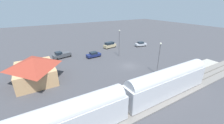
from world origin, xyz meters
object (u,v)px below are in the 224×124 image
Objects in this scene: suv_tan at (110,45)px; station_building at (35,69)px; pickup_charcoal at (62,55)px; pedestrian_on_platform at (184,68)px; sedan_navy at (94,55)px; light_pole_near_platform at (159,55)px; sedan_silver at (141,44)px; light_pole_lot_center at (119,40)px.

station_building is at bearing 117.34° from suv_tan.
station_building is 14.18m from pickup_charcoal.
sedan_navy is at bearing 34.23° from pedestrian_on_platform.
light_pole_near_platform is at bearing -155.57° from sedan_navy.
sedan_silver is (2.10, -21.31, 0.00)m from sedan_navy.
station_building is at bearing 145.63° from pickup_charcoal.
sedan_navy is at bearing 123.92° from suv_tan.
sedan_silver is 15.41m from light_pole_lot_center.
pedestrian_on_platform is 25.65m from sedan_navy.
sedan_navy is 11.53m from suv_tan.
pedestrian_on_platform is at bearing -158.94° from light_pole_lot_center.
suv_tan is at bearing -12.25° from light_pole_lot_center.
light_pole_near_platform is 0.92× the size of light_pole_lot_center.
pickup_charcoal is at bearing 96.05° from suv_tan.
light_pole_lot_center is (-7.66, -16.19, 4.15)m from pickup_charcoal.
station_building is 27.46m from light_pole_near_platform.
light_pole_near_platform is (-18.32, -8.32, 3.93)m from sedan_navy.
suv_tan is 0.68× the size of light_pole_near_platform.
pickup_charcoal is at bearing 85.43° from sedan_silver.
station_building is 1.87× the size of pickup_charcoal.
sedan_silver is at bearing -69.17° from light_pole_lot_center.
pedestrian_on_platform is 0.30× the size of pickup_charcoal.
pickup_charcoal is 18.38m from suv_tan.
suv_tan is at bearing -56.08° from sedan_navy.
sedan_navy is (-4.49, -8.71, -0.15)m from pickup_charcoal.
station_building reaches higher than sedan_silver.
light_pole_near_platform reaches higher than pickup_charcoal.
light_pole_near_platform is at bearing -143.26° from pickup_charcoal.
station_building is 24.58m from light_pole_lot_center.
pedestrian_on_platform is at bearing -145.77° from sedan_navy.
light_pole_lot_center is at bearing 3.18° from light_pole_near_platform.
suv_tan is at bearing 69.74° from sedan_silver.
station_building is at bearing 99.32° from light_pole_lot_center.
suv_tan is (27.64, 4.86, -0.13)m from pedestrian_on_platform.
sedan_silver is at bearing -84.38° from sedan_navy.
sedan_navy is 9.19m from light_pole_lot_center.
light_pole_near_platform is at bearing 177.13° from suv_tan.
pickup_charcoal reaches higher than sedan_navy.
light_pole_lot_center is (15.16, 0.84, 0.36)m from light_pole_near_platform.
station_building is at bearing 65.63° from pedestrian_on_platform.
light_pole_near_platform is at bearing 147.55° from sedan_silver.
pickup_charcoal is 18.39m from light_pole_lot_center.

